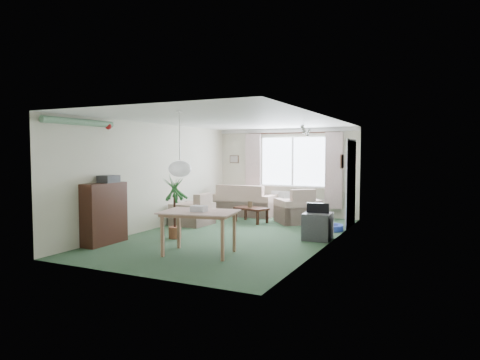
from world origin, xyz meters
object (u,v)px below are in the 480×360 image
at_px(armchair_left, 193,209).
at_px(dining_table, 199,233).
at_px(armchair_corner, 297,205).
at_px(pet_bed, 329,227).
at_px(tv_cube, 318,226).
at_px(sofa, 245,200).
at_px(houseplant, 175,207).
at_px(coffee_table, 251,215).
at_px(bookshelf, 104,214).

distance_m(armchair_left, dining_table, 3.05).
relative_size(armchair_corner, pet_bed, 1.52).
distance_m(dining_table, tv_cube, 2.58).
relative_size(sofa, dining_table, 1.49).
xyz_separation_m(sofa, houseplant, (0.09, -3.54, 0.20)).
relative_size(coffee_table, dining_table, 0.72).
distance_m(armchair_left, tv_cube, 3.23).
bearing_deg(coffee_table, armchair_left, -140.32).
bearing_deg(bookshelf, dining_table, 1.20).
xyz_separation_m(sofa, coffee_table, (0.67, -1.04, -0.24)).
xyz_separation_m(armchair_left, coffee_table, (1.13, 0.94, -0.20)).
xyz_separation_m(sofa, dining_table, (1.25, -4.50, -0.07)).
xyz_separation_m(coffee_table, houseplant, (-0.57, -2.50, 0.45)).
xyz_separation_m(houseplant, dining_table, (1.16, -0.96, -0.27)).
bearing_deg(bookshelf, houseplant, 48.01).
distance_m(sofa, houseplant, 3.55).
height_order(coffee_table, dining_table, dining_table).
relative_size(armchair_left, houseplant, 0.67).
relative_size(sofa, houseplant, 1.36).
height_order(houseplant, pet_bed, houseplant).
bearing_deg(coffee_table, armchair_corner, 23.30).
distance_m(armchair_corner, armchair_left, 2.59).
bearing_deg(houseplant, pet_bed, 41.14).
distance_m(coffee_table, tv_cube, 2.47).
distance_m(sofa, pet_bed, 3.00).
bearing_deg(coffee_table, bookshelf, -112.66).
bearing_deg(sofa, pet_bed, 152.75).
height_order(dining_table, pet_bed, dining_table).
distance_m(houseplant, pet_bed, 3.49).
bearing_deg(bookshelf, coffee_table, 66.55).
bearing_deg(tv_cube, bookshelf, -151.36).
xyz_separation_m(coffee_table, pet_bed, (2.02, -0.24, -0.12)).
relative_size(sofa, coffee_table, 2.08).
bearing_deg(dining_table, armchair_corner, 83.13).
bearing_deg(dining_table, coffee_table, 99.53).
relative_size(houseplant, pet_bed, 2.00).
bearing_deg(armchair_corner, sofa, -57.70).
height_order(houseplant, dining_table, houseplant).
distance_m(bookshelf, pet_bed, 4.82).
bearing_deg(pet_bed, armchair_corner, 144.36).
distance_m(bookshelf, houseplant, 1.37).
height_order(sofa, armchair_left, sofa).
xyz_separation_m(armchair_corner, bookshelf, (-2.53, -3.98, 0.15)).
xyz_separation_m(sofa, bookshelf, (-0.81, -4.57, 0.15)).
bearing_deg(armchair_left, sofa, 169.70).
bearing_deg(bookshelf, sofa, 79.20).
relative_size(armchair_left, bookshelf, 0.73).
bearing_deg(bookshelf, armchair_corner, 56.83).
bearing_deg(houseplant, dining_table, -39.59).
relative_size(dining_table, tv_cube, 1.97).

